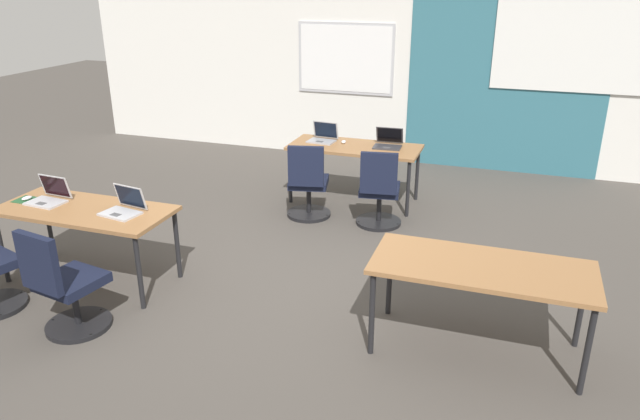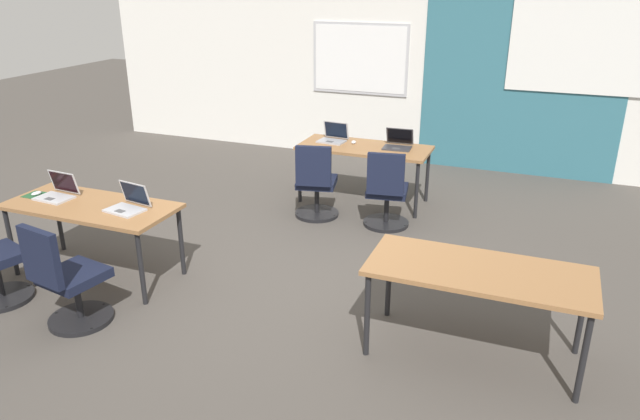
{
  "view_description": "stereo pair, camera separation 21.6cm",
  "coord_description": "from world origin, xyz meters",
  "px_view_note": "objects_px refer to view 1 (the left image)",
  "views": [
    {
      "loc": [
        1.87,
        -4.63,
        2.69
      ],
      "look_at": [
        0.4,
        -0.31,
        0.87
      ],
      "focal_mm": 33.38,
      "sensor_mm": 36.0,
      "label": 1
    },
    {
      "loc": [
        2.07,
        -4.56,
        2.69
      ],
      "look_at": [
        0.4,
        -0.31,
        0.87
      ],
      "focal_mm": 33.38,
      "sensor_mm": 36.0,
      "label": 2
    }
  ],
  "objects_px": {
    "desk_far_center": "(355,151)",
    "laptop_far_right": "(388,143)",
    "desk_near_right": "(482,273)",
    "laptop_near_left_inner": "(124,208)",
    "desk_near_left": "(85,214)",
    "chair_far_right": "(379,195)",
    "laptop_far_left": "(323,137)",
    "mouse_far_left": "(344,142)",
    "laptop_near_left_end": "(49,197)",
    "mouse_near_left_end": "(27,198)",
    "chair_near_left_inner": "(65,290)",
    "chair_far_left": "(308,187)"
  },
  "relations": [
    {
      "from": "desk_far_center",
      "to": "laptop_far_right",
      "type": "relative_size",
      "value": 4.61
    },
    {
      "from": "desk_near_right",
      "to": "laptop_near_left_inner",
      "type": "xyz_separation_m",
      "value": [
        -3.09,
        0.03,
        0.11
      ]
    },
    {
      "from": "desk_near_left",
      "to": "desk_far_center",
      "type": "bearing_deg",
      "value": 57.99
    },
    {
      "from": "laptop_near_left_inner",
      "to": "chair_far_right",
      "type": "bearing_deg",
      "value": 58.15
    },
    {
      "from": "laptop_far_left",
      "to": "desk_near_right",
      "type": "bearing_deg",
      "value": -47.68
    },
    {
      "from": "laptop_far_left",
      "to": "laptop_far_right",
      "type": "xyz_separation_m",
      "value": [
        0.84,
        0.01,
        -0.0
      ]
    },
    {
      "from": "laptop_far_left",
      "to": "laptop_far_right",
      "type": "relative_size",
      "value": 1.02
    },
    {
      "from": "mouse_far_left",
      "to": "laptop_near_left_inner",
      "type": "bearing_deg",
      "value": -112.31
    },
    {
      "from": "laptop_near_left_inner",
      "to": "laptop_far_right",
      "type": "xyz_separation_m",
      "value": [
        1.73,
        2.87,
        -0.0
      ]
    },
    {
      "from": "laptop_near_left_end",
      "to": "laptop_far_right",
      "type": "height_order",
      "value": "laptop_near_left_end"
    },
    {
      "from": "laptop_near_left_end",
      "to": "laptop_near_left_inner",
      "type": "xyz_separation_m",
      "value": [
        0.82,
        -0.01,
        -0.0
      ]
    },
    {
      "from": "laptop_near_left_end",
      "to": "mouse_near_left_end",
      "type": "distance_m",
      "value": 0.23
    },
    {
      "from": "chair_near_left_inner",
      "to": "mouse_far_left",
      "type": "distance_m",
      "value": 3.87
    },
    {
      "from": "desk_near_right",
      "to": "mouse_far_left",
      "type": "distance_m",
      "value": 3.46
    },
    {
      "from": "laptop_far_right",
      "to": "mouse_near_left_end",
      "type": "bearing_deg",
      "value": -137.18
    },
    {
      "from": "desk_near_right",
      "to": "laptop_near_left_inner",
      "type": "relative_size",
      "value": 4.3
    },
    {
      "from": "chair_far_left",
      "to": "desk_far_center",
      "type": "bearing_deg",
      "value": -129.57
    },
    {
      "from": "desk_far_center",
      "to": "mouse_near_left_end",
      "type": "distance_m",
      "value": 3.68
    },
    {
      "from": "chair_near_left_inner",
      "to": "chair_far_right",
      "type": "bearing_deg",
      "value": -112.42
    },
    {
      "from": "desk_near_right",
      "to": "chair_far_left",
      "type": "height_order",
      "value": "chair_far_left"
    },
    {
      "from": "desk_near_left",
      "to": "chair_far_left",
      "type": "height_order",
      "value": "chair_far_left"
    },
    {
      "from": "desk_near_left",
      "to": "laptop_far_right",
      "type": "relative_size",
      "value": 4.61
    },
    {
      "from": "laptop_near_left_inner",
      "to": "chair_far_left",
      "type": "height_order",
      "value": "laptop_near_left_inner"
    },
    {
      "from": "desk_far_center",
      "to": "chair_near_left_inner",
      "type": "distance_m",
      "value": 3.85
    },
    {
      "from": "desk_far_center",
      "to": "chair_far_left",
      "type": "height_order",
      "value": "chair_far_left"
    },
    {
      "from": "desk_far_center",
      "to": "chair_near_left_inner",
      "type": "xyz_separation_m",
      "value": [
        -1.35,
        -3.59,
        -0.28
      ]
    },
    {
      "from": "desk_near_left",
      "to": "chair_far_left",
      "type": "bearing_deg",
      "value": 56.25
    },
    {
      "from": "mouse_far_left",
      "to": "laptop_far_right",
      "type": "bearing_deg",
      "value": 1.3
    },
    {
      "from": "laptop_near_left_inner",
      "to": "chair_near_left_inner",
      "type": "distance_m",
      "value": 0.91
    },
    {
      "from": "desk_near_left",
      "to": "laptop_far_left",
      "type": "relative_size",
      "value": 4.52
    },
    {
      "from": "desk_near_left",
      "to": "chair_near_left_inner",
      "type": "bearing_deg",
      "value": -63.19
    },
    {
      "from": "mouse_far_left",
      "to": "chair_far_left",
      "type": "relative_size",
      "value": 0.12
    },
    {
      "from": "desk_near_left",
      "to": "laptop_near_left_end",
      "type": "bearing_deg",
      "value": 175.1
    },
    {
      "from": "laptop_near_left_inner",
      "to": "mouse_far_left",
      "type": "relative_size",
      "value": 3.41
    },
    {
      "from": "desk_near_right",
      "to": "chair_far_right",
      "type": "distance_m",
      "value": 2.48
    },
    {
      "from": "laptop_near_left_inner",
      "to": "mouse_far_left",
      "type": "distance_m",
      "value": 3.09
    },
    {
      "from": "desk_near_right",
      "to": "laptop_near_left_inner",
      "type": "bearing_deg",
      "value": 179.52
    },
    {
      "from": "mouse_far_left",
      "to": "laptop_far_right",
      "type": "relative_size",
      "value": 0.31
    },
    {
      "from": "desk_near_right",
      "to": "chair_far_left",
      "type": "relative_size",
      "value": 1.74
    },
    {
      "from": "laptop_far_left",
      "to": "mouse_far_left",
      "type": "bearing_deg",
      "value": 4.29
    },
    {
      "from": "laptop_near_left_inner",
      "to": "chair_far_right",
      "type": "xyz_separation_m",
      "value": [
        1.82,
        2.08,
        -0.39
      ]
    },
    {
      "from": "desk_near_left",
      "to": "mouse_far_left",
      "type": "height_order",
      "value": "mouse_far_left"
    },
    {
      "from": "mouse_near_left_end",
      "to": "chair_far_right",
      "type": "bearing_deg",
      "value": 36.22
    },
    {
      "from": "desk_far_center",
      "to": "mouse_near_left_end",
      "type": "bearing_deg",
      "value": -130.53
    },
    {
      "from": "desk_far_center",
      "to": "chair_far_right",
      "type": "distance_m",
      "value": 0.89
    },
    {
      "from": "mouse_near_left_end",
      "to": "mouse_far_left",
      "type": "distance_m",
      "value": 3.64
    },
    {
      "from": "chair_far_left",
      "to": "laptop_far_right",
      "type": "xyz_separation_m",
      "value": [
        0.75,
        0.81,
        0.39
      ]
    },
    {
      "from": "laptop_far_left",
      "to": "chair_far_left",
      "type": "distance_m",
      "value": 0.89
    },
    {
      "from": "laptop_near_left_inner",
      "to": "chair_far_right",
      "type": "distance_m",
      "value": 2.8
    },
    {
      "from": "mouse_near_left_end",
      "to": "desk_far_center",
      "type": "bearing_deg",
      "value": 49.47
    }
  ]
}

